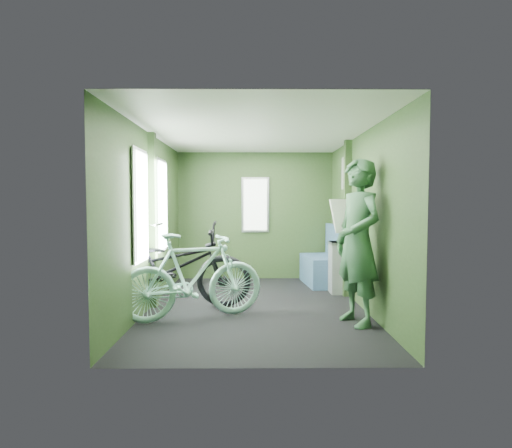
# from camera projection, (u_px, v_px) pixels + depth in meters

# --- Properties ---
(room) EXTENTS (4.00, 4.02, 2.31)m
(room) POSITION_uv_depth(u_px,v_px,m) (253.00, 199.00, 5.30)
(room) COLOR black
(room) RESTS_ON ground
(bicycle_black) EXTENTS (2.10, 0.91, 1.21)m
(bicycle_black) POSITION_uv_depth(u_px,v_px,m) (171.00, 308.00, 5.25)
(bicycle_black) COLOR black
(bicycle_black) RESTS_ON ground
(bicycle_mint) EXTENTS (1.80, 1.11, 1.06)m
(bicycle_mint) POSITION_uv_depth(u_px,v_px,m) (193.00, 319.00, 4.75)
(bicycle_mint) COLOR #9EE0CF
(bicycle_mint) RESTS_ON ground
(passenger) EXTENTS (0.67, 0.81, 1.88)m
(passenger) POSITION_uv_depth(u_px,v_px,m) (358.00, 242.00, 4.52)
(passenger) COLOR #325C3A
(passenger) RESTS_ON ground
(waste_box) EXTENTS (0.23, 0.33, 0.79)m
(waste_box) POSITION_uv_depth(u_px,v_px,m) (338.00, 267.00, 6.12)
(waste_box) COLOR gray
(waste_box) RESTS_ON ground
(bench_seat) EXTENTS (0.64, 1.02, 1.02)m
(bench_seat) POSITION_uv_depth(u_px,v_px,m) (323.00, 267.00, 6.77)
(bench_seat) COLOR navy
(bench_seat) RESTS_ON ground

